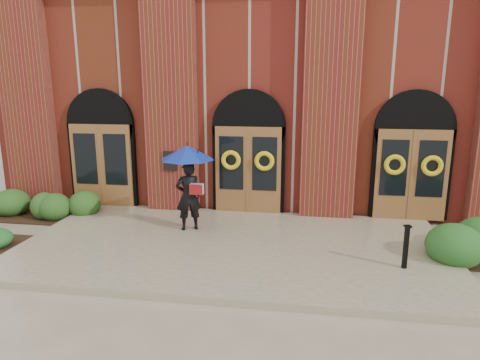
# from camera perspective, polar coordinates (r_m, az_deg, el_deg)

# --- Properties ---
(ground) EXTENTS (90.00, 90.00, 0.00)m
(ground) POSITION_cam_1_polar(r_m,az_deg,el_deg) (10.18, -1.06, -9.52)
(ground) COLOR tan
(ground) RESTS_ON ground
(landing) EXTENTS (10.00, 5.30, 0.15)m
(landing) POSITION_cam_1_polar(r_m,az_deg,el_deg) (10.29, -0.92, -8.81)
(landing) COLOR tan
(landing) RESTS_ON ground
(church_building) EXTENTS (16.20, 12.53, 7.00)m
(church_building) POSITION_cam_1_polar(r_m,az_deg,el_deg) (18.12, 3.78, 11.77)
(church_building) COLOR maroon
(church_building) RESTS_ON ground
(man_with_umbrella) EXTENTS (1.82, 1.82, 2.19)m
(man_with_umbrella) POSITION_cam_1_polar(r_m,az_deg,el_deg) (10.85, -6.96, 1.14)
(man_with_umbrella) COLOR black
(man_with_umbrella) RESTS_ON landing
(metal_post) EXTENTS (0.15, 0.15, 0.92)m
(metal_post) POSITION_cam_1_polar(r_m,az_deg,el_deg) (9.44, 21.25, -8.19)
(metal_post) COLOR black
(metal_post) RESTS_ON landing
(hedge_wall_left) EXTENTS (2.90, 1.16, 0.75)m
(hedge_wall_left) POSITION_cam_1_polar(r_m,az_deg,el_deg) (13.73, -24.64, -3.08)
(hedge_wall_left) COLOR #264A18
(hedge_wall_left) RESTS_ON ground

